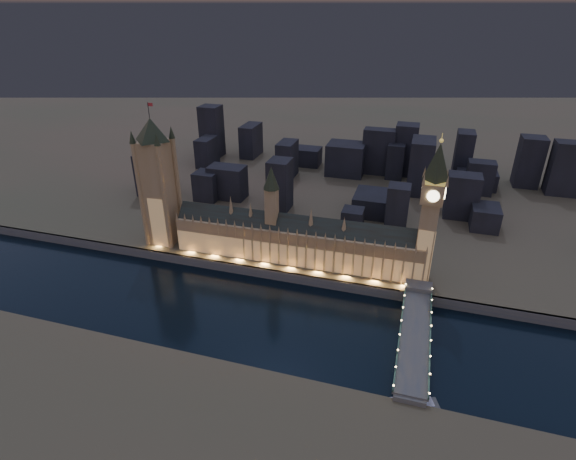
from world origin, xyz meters
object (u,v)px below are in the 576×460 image
(victoria_tower, at_px, (158,177))
(palace_of_westminster, at_px, (295,240))
(river_boat, at_px, (405,404))
(elizabeth_tower, at_px, (432,203))
(westminster_bridge, at_px, (414,335))

(victoria_tower, bearing_deg, palace_of_westminster, -0.09)
(river_boat, bearing_deg, elizabeth_tower, 88.78)
(palace_of_westminster, height_order, river_boat, palace_of_westminster)
(palace_of_westminster, bearing_deg, elizabeth_tower, 0.11)
(palace_of_westminster, xyz_separation_m, victoria_tower, (-118.60, 0.18, 41.02))
(palace_of_westminster, relative_size, elizabeth_tower, 1.80)
(palace_of_westminster, distance_m, elizabeth_tower, 108.83)
(palace_of_westminster, height_order, victoria_tower, victoria_tower)
(victoria_tower, distance_m, westminster_bridge, 235.15)
(elizabeth_tower, bearing_deg, palace_of_westminster, -179.89)
(palace_of_westminster, xyz_separation_m, elizabeth_tower, (99.40, 0.19, 44.32))
(elizabeth_tower, height_order, river_boat, elizabeth_tower)
(palace_of_westminster, relative_size, victoria_tower, 1.69)
(victoria_tower, height_order, river_boat, victoria_tower)
(elizabeth_tower, bearing_deg, victoria_tower, -180.00)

